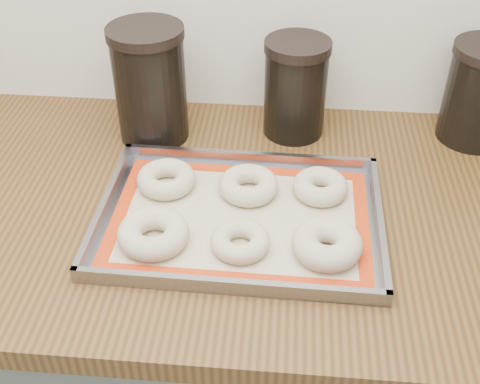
# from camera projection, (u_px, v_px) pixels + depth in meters

# --- Properties ---
(cabinet) EXTENTS (3.00, 0.65, 0.86)m
(cabinet) POSITION_uv_depth(u_px,v_px,m) (321.00, 372.00, 1.31)
(cabinet) COLOR #5E6B5E
(cabinet) RESTS_ON floor
(countertop) EXTENTS (3.06, 0.68, 0.04)m
(countertop) POSITION_uv_depth(u_px,v_px,m) (343.00, 215.00, 1.03)
(countertop) COLOR brown
(countertop) RESTS_ON cabinet
(baking_tray) EXTENTS (0.46, 0.34, 0.03)m
(baking_tray) POSITION_uv_depth(u_px,v_px,m) (240.00, 217.00, 0.99)
(baking_tray) COLOR gray
(baking_tray) RESTS_ON countertop
(baking_mat) EXTENTS (0.42, 0.30, 0.00)m
(baking_mat) POSITION_uv_depth(u_px,v_px,m) (240.00, 218.00, 0.99)
(baking_mat) COLOR #C6B793
(baking_mat) RESTS_ON baking_tray
(bagel_front_left) EXTENTS (0.13, 0.13, 0.04)m
(bagel_front_left) POSITION_uv_depth(u_px,v_px,m) (153.00, 233.00, 0.93)
(bagel_front_left) COLOR beige
(bagel_front_left) RESTS_ON baking_mat
(bagel_front_mid) EXTENTS (0.10, 0.10, 0.03)m
(bagel_front_mid) POSITION_uv_depth(u_px,v_px,m) (240.00, 241.00, 0.92)
(bagel_front_mid) COLOR beige
(bagel_front_mid) RESTS_ON baking_mat
(bagel_front_right) EXTENTS (0.13, 0.13, 0.04)m
(bagel_front_right) POSITION_uv_depth(u_px,v_px,m) (327.00, 244.00, 0.91)
(bagel_front_right) COLOR beige
(bagel_front_right) RESTS_ON baking_mat
(bagel_back_left) EXTENTS (0.13, 0.13, 0.03)m
(bagel_back_left) POSITION_uv_depth(u_px,v_px,m) (166.00, 179.00, 1.04)
(bagel_back_left) COLOR beige
(bagel_back_left) RESTS_ON baking_mat
(bagel_back_mid) EXTENTS (0.11, 0.11, 0.03)m
(bagel_back_mid) POSITION_uv_depth(u_px,v_px,m) (248.00, 185.00, 1.03)
(bagel_back_mid) COLOR beige
(bagel_back_mid) RESTS_ON baking_mat
(bagel_back_right) EXTENTS (0.11, 0.11, 0.03)m
(bagel_back_right) POSITION_uv_depth(u_px,v_px,m) (320.00, 187.00, 1.03)
(bagel_back_right) COLOR beige
(bagel_back_right) RESTS_ON baking_mat
(canister_left) EXTENTS (0.14, 0.14, 0.22)m
(canister_left) POSITION_uv_depth(u_px,v_px,m) (150.00, 84.00, 1.12)
(canister_left) COLOR black
(canister_left) RESTS_ON countertop
(canister_mid) EXTENTS (0.12, 0.12, 0.19)m
(canister_mid) POSITION_uv_depth(u_px,v_px,m) (295.00, 88.00, 1.15)
(canister_mid) COLOR black
(canister_mid) RESTS_ON countertop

